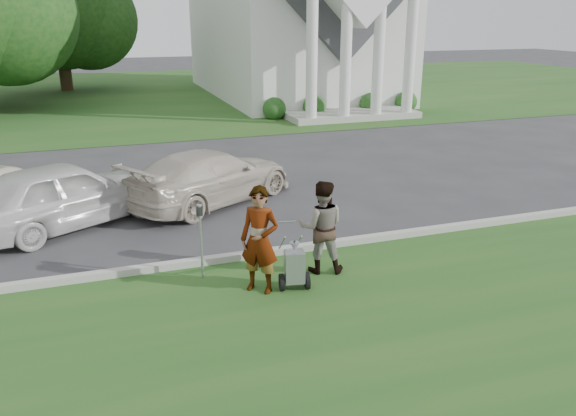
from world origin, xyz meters
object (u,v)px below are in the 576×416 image
parking_meter_near (201,233)px  striping_cart (294,268)px  car_b (65,194)px  car_c (211,176)px  person_right (321,228)px  tree_back (58,13)px  person_left (260,241)px

parking_meter_near → striping_cart: bearing=-33.6°
car_b → car_c: size_ratio=0.95×
person_right → tree_back: bearing=-61.5°
person_right → car_b: 6.15m
car_b → parking_meter_near: bearing=-176.0°
striping_cart → car_c: size_ratio=0.23×
striping_cart → car_c: bearing=104.1°
person_left → car_b: (-3.27, 4.52, -0.18)m
person_right → parking_meter_near: person_right is taller
tree_back → person_left: size_ratio=5.09×
tree_back → car_b: 26.62m
parking_meter_near → car_c: bearing=76.2°
striping_cart → person_left: (-0.58, 0.14, 0.53)m
striping_cart → car_c: 5.34m
striping_cart → parking_meter_near: 1.80m
tree_back → striping_cart: tree_back is taller
person_right → car_c: size_ratio=0.37×
tree_back → person_right: (5.29, -30.43, -3.85)m
car_c → car_b: bearing=69.7°
tree_back → striping_cart: (4.57, -30.97, -4.31)m
person_left → person_right: 1.36m
tree_back → car_c: 26.30m
person_left → tree_back: bearing=136.8°
tree_back → person_left: tree_back is taller
car_b → car_c: (3.47, 0.67, -0.08)m
striping_cart → person_right: (0.72, 0.54, 0.46)m
tree_back → person_left: 31.32m
tree_back → car_b: bearing=-88.4°
person_right → car_c: person_right is taller
person_left → parking_meter_near: person_left is taller
striping_cart → car_b: car_b is taller
tree_back → parking_meter_near: 30.41m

